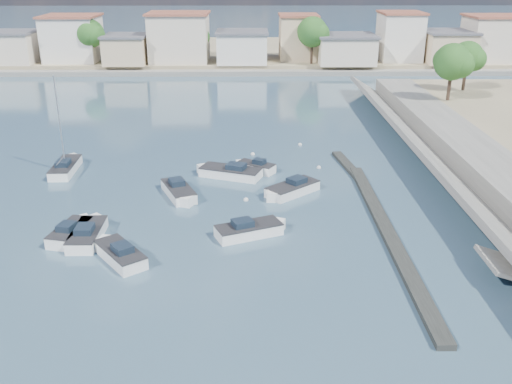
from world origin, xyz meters
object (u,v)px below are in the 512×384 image
(motorboat_a, at_px, (119,254))
(motorboat_e, at_px, (88,233))
(motorboat_b, at_px, (72,232))
(motorboat_g, at_px, (179,193))
(motorboat_f, at_px, (254,167))
(motorboat_d, at_px, (290,190))
(motorboat_c, at_px, (228,172))
(motorboat_h, at_px, (252,230))
(sailboat, at_px, (66,167))

(motorboat_a, distance_m, motorboat_e, 4.02)
(motorboat_b, xyz_separation_m, motorboat_g, (6.62, 7.17, 0.00))
(motorboat_a, height_order, motorboat_e, same)
(motorboat_b, height_order, motorboat_f, same)
(motorboat_d, xyz_separation_m, motorboat_e, (-14.43, -7.92, 0.00))
(motorboat_c, xyz_separation_m, motorboat_e, (-9.16, -12.21, -0.00))
(motorboat_f, bearing_deg, motorboat_g, -135.33)
(motorboat_a, xyz_separation_m, motorboat_c, (6.44, 15.16, 0.00))
(motorboat_g, bearing_deg, motorboat_h, -50.23)
(motorboat_g, bearing_deg, motorboat_c, 51.67)
(motorboat_g, bearing_deg, motorboat_a, -104.50)
(motorboat_d, bearing_deg, motorboat_b, -154.03)
(motorboat_b, relative_size, motorboat_f, 1.22)
(sailboat, bearing_deg, motorboat_b, -71.86)
(motorboat_e, bearing_deg, motorboat_f, 49.53)
(motorboat_a, bearing_deg, motorboat_e, 132.62)
(motorboat_e, bearing_deg, motorboat_b, 166.09)
(motorboat_d, height_order, motorboat_g, same)
(motorboat_f, height_order, motorboat_h, same)
(motorboat_c, bearing_deg, motorboat_d, -39.12)
(motorboat_h, bearing_deg, sailboat, 141.68)
(motorboat_a, height_order, motorboat_b, same)
(motorboat_c, bearing_deg, motorboat_g, -128.33)
(motorboat_c, bearing_deg, motorboat_h, -79.80)
(motorboat_e, bearing_deg, motorboat_a, -47.38)
(motorboat_c, relative_size, motorboat_f, 1.61)
(motorboat_b, distance_m, motorboat_e, 1.24)
(motorboat_b, height_order, motorboat_c, same)
(motorboat_d, distance_m, motorboat_e, 16.46)
(motorboat_a, height_order, motorboat_h, same)
(motorboat_b, height_order, motorboat_h, same)
(motorboat_a, relative_size, motorboat_b, 0.99)
(motorboat_f, bearing_deg, motorboat_e, -130.47)
(motorboat_b, distance_m, sailboat, 14.19)
(sailboat, bearing_deg, motorboat_c, -6.10)
(motorboat_b, bearing_deg, motorboat_g, 47.29)
(motorboat_c, distance_m, motorboat_g, 6.04)
(motorboat_f, bearing_deg, motorboat_d, -62.36)
(motorboat_h, distance_m, sailboat, 21.54)
(motorboat_b, distance_m, motorboat_h, 12.49)
(motorboat_b, bearing_deg, motorboat_h, 0.58)
(motorboat_d, distance_m, motorboat_h, 8.13)
(motorboat_f, bearing_deg, sailboat, 179.04)
(motorboat_c, height_order, motorboat_g, same)
(motorboat_f, xyz_separation_m, motorboat_g, (-6.10, -6.03, 0.00))
(motorboat_b, relative_size, motorboat_d, 0.96)
(motorboat_d, distance_m, sailboat, 20.90)
(motorboat_a, xyz_separation_m, motorboat_d, (11.71, 10.87, -0.00))
(motorboat_b, bearing_deg, sailboat, 108.14)
(motorboat_e, relative_size, motorboat_h, 1.02)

